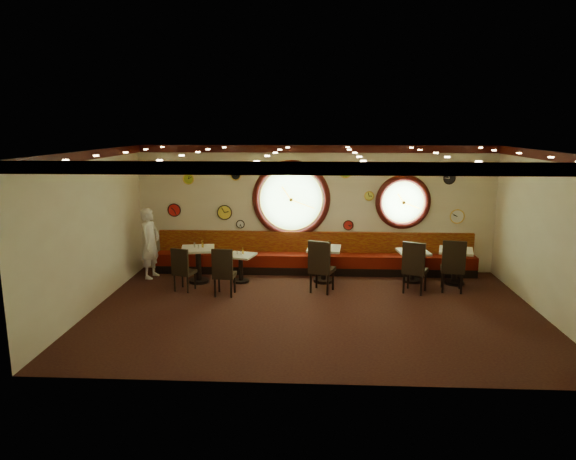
% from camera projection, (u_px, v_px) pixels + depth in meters
% --- Properties ---
extents(floor, '(9.00, 6.00, 0.00)m').
position_uv_depth(floor, '(314.00, 311.00, 10.36)').
color(floor, black).
rests_on(floor, ground).
extents(ceiling, '(9.00, 6.00, 0.02)m').
position_uv_depth(ceiling, '(316.00, 151.00, 9.72)').
color(ceiling, gold).
rests_on(ceiling, wall_back).
extents(wall_back, '(9.00, 0.02, 3.20)m').
position_uv_depth(wall_back, '(315.00, 209.00, 12.98)').
color(wall_back, beige).
rests_on(wall_back, floor).
extents(wall_front, '(9.00, 0.02, 3.20)m').
position_uv_depth(wall_front, '(315.00, 278.00, 7.11)').
color(wall_front, beige).
rests_on(wall_front, floor).
extents(wall_left, '(0.02, 6.00, 3.20)m').
position_uv_depth(wall_left, '(90.00, 231.00, 10.27)').
color(wall_left, beige).
rests_on(wall_left, floor).
extents(wall_right, '(0.02, 6.00, 3.20)m').
position_uv_depth(wall_right, '(550.00, 236.00, 9.82)').
color(wall_right, beige).
rests_on(wall_right, floor).
extents(molding_back, '(9.00, 0.10, 0.18)m').
position_uv_depth(molding_back, '(316.00, 149.00, 12.63)').
color(molding_back, '#340B09').
rests_on(molding_back, wall_back).
extents(molding_front, '(9.00, 0.10, 0.18)m').
position_uv_depth(molding_front, '(316.00, 168.00, 6.86)').
color(molding_front, '#340B09').
rests_on(molding_front, wall_back).
extents(molding_left, '(0.10, 6.00, 0.18)m').
position_uv_depth(molding_left, '(87.00, 155.00, 9.97)').
color(molding_left, '#340B09').
rests_on(molding_left, wall_back).
extents(molding_right, '(0.10, 6.00, 0.18)m').
position_uv_depth(molding_right, '(555.00, 156.00, 9.52)').
color(molding_right, '#340B09').
rests_on(molding_right, wall_back).
extents(banquette_base, '(8.00, 0.55, 0.20)m').
position_uv_depth(banquette_base, '(314.00, 269.00, 13.00)').
color(banquette_base, black).
rests_on(banquette_base, floor).
extents(banquette_seat, '(8.00, 0.55, 0.30)m').
position_uv_depth(banquette_seat, '(314.00, 260.00, 12.95)').
color(banquette_seat, '#590E07').
rests_on(banquette_seat, banquette_base).
extents(banquette_back, '(8.00, 0.10, 0.55)m').
position_uv_depth(banquette_back, '(315.00, 242.00, 13.09)').
color(banquette_back, '#660B08').
rests_on(banquette_back, wall_back).
extents(porthole_left_glass, '(1.66, 0.02, 1.66)m').
position_uv_depth(porthole_left_glass, '(291.00, 199.00, 12.95)').
color(porthole_left_glass, '#85C073').
rests_on(porthole_left_glass, wall_back).
extents(porthole_left_frame, '(1.98, 0.18, 1.98)m').
position_uv_depth(porthole_left_frame, '(291.00, 199.00, 12.94)').
color(porthole_left_frame, '#340B09').
rests_on(porthole_left_frame, wall_back).
extents(porthole_left_ring, '(1.61, 0.03, 1.61)m').
position_uv_depth(porthole_left_ring, '(291.00, 199.00, 12.91)').
color(porthole_left_ring, yellow).
rests_on(porthole_left_ring, wall_back).
extents(porthole_right_glass, '(1.10, 0.02, 1.10)m').
position_uv_depth(porthole_right_glass, '(403.00, 202.00, 12.82)').
color(porthole_right_glass, '#85C073').
rests_on(porthole_right_glass, wall_back).
extents(porthole_right_frame, '(1.38, 0.18, 1.38)m').
position_uv_depth(porthole_right_frame, '(403.00, 202.00, 12.81)').
color(porthole_right_frame, '#340B09').
rests_on(porthole_right_frame, wall_back).
extents(porthole_right_ring, '(1.09, 0.03, 1.09)m').
position_uv_depth(porthole_right_ring, '(403.00, 202.00, 12.78)').
color(porthole_right_ring, yellow).
rests_on(porthole_right_ring, wall_back).
extents(wall_clock_0, '(0.24, 0.03, 0.24)m').
position_uv_depth(wall_clock_0, '(348.00, 225.00, 12.98)').
color(wall_clock_0, red).
rests_on(wall_clock_0, wall_back).
extents(wall_clock_1, '(0.36, 0.03, 0.36)m').
position_uv_depth(wall_clock_1, '(225.00, 212.00, 13.08)').
color(wall_clock_1, yellow).
rests_on(wall_clock_1, wall_back).
extents(wall_clock_2, '(0.22, 0.03, 0.22)m').
position_uv_depth(wall_clock_2, '(369.00, 196.00, 12.80)').
color(wall_clock_2, '#D8DA48').
rests_on(wall_clock_2, wall_back).
extents(wall_clock_3, '(0.34, 0.03, 0.34)m').
position_uv_depth(wall_clock_3, '(457.00, 216.00, 12.79)').
color(wall_clock_3, white).
rests_on(wall_clock_3, wall_back).
extents(wall_clock_4, '(0.30, 0.03, 0.30)m').
position_uv_depth(wall_clock_4, '(346.00, 172.00, 12.71)').
color(wall_clock_4, '#96BB3A').
rests_on(wall_clock_4, wall_back).
extents(wall_clock_5, '(0.20, 0.03, 0.20)m').
position_uv_depth(wall_clock_5, '(240.00, 224.00, 13.12)').
color(wall_clock_5, white).
rests_on(wall_clock_5, wall_back).
extents(wall_clock_6, '(0.24, 0.03, 0.24)m').
position_uv_depth(wall_clock_6, '(236.00, 175.00, 12.87)').
color(wall_clock_6, black).
rests_on(wall_clock_6, wall_back).
extents(wall_clock_7, '(0.26, 0.03, 0.26)m').
position_uv_depth(wall_clock_7, '(188.00, 179.00, 12.95)').
color(wall_clock_7, '#9EB724').
rests_on(wall_clock_7, wall_back).
extents(wall_clock_8, '(0.28, 0.03, 0.28)m').
position_uv_depth(wall_clock_8, '(449.00, 178.00, 12.61)').
color(wall_clock_8, black).
rests_on(wall_clock_8, wall_back).
extents(wall_clock_9, '(0.32, 0.03, 0.32)m').
position_uv_depth(wall_clock_9, '(174.00, 210.00, 13.13)').
color(wall_clock_9, red).
rests_on(wall_clock_9, wall_back).
extents(table_a, '(0.90, 0.90, 0.84)m').
position_uv_depth(table_a, '(198.00, 261.00, 12.16)').
color(table_a, black).
rests_on(table_a, floor).
extents(table_b, '(0.76, 0.76, 0.68)m').
position_uv_depth(table_b, '(241.00, 265.00, 12.19)').
color(table_b, black).
rests_on(table_b, floor).
extents(table_c, '(0.84, 0.84, 0.84)m').
position_uv_depth(table_c, '(324.00, 260.00, 12.20)').
color(table_c, black).
rests_on(table_c, floor).
extents(table_d, '(0.77, 0.77, 0.76)m').
position_uv_depth(table_d, '(413.00, 262.00, 12.21)').
color(table_d, black).
rests_on(table_d, floor).
extents(table_e, '(0.92, 0.92, 0.83)m').
position_uv_depth(table_e, '(455.00, 262.00, 12.05)').
color(table_e, black).
rests_on(table_e, floor).
extents(chair_a, '(0.53, 0.53, 0.62)m').
position_uv_depth(chair_a, '(182.00, 267.00, 11.47)').
color(chair_a, black).
rests_on(chair_a, floor).
extents(chair_b, '(0.48, 0.48, 0.67)m').
position_uv_depth(chair_b, '(223.00, 269.00, 11.13)').
color(chair_b, black).
rests_on(chair_b, floor).
extents(chair_c, '(0.64, 0.64, 0.74)m').
position_uv_depth(chair_c, '(321.00, 263.00, 11.35)').
color(chair_c, black).
rests_on(chair_c, floor).
extents(chair_d, '(0.66, 0.66, 0.73)m').
position_uv_depth(chair_d, '(414.00, 264.00, 11.31)').
color(chair_d, black).
rests_on(chair_d, floor).
extents(chair_e, '(0.59, 0.59, 0.74)m').
position_uv_depth(chair_e, '(453.00, 263.00, 11.39)').
color(chair_e, black).
rests_on(chair_e, floor).
extents(condiment_a_salt, '(0.04, 0.04, 0.11)m').
position_uv_depth(condiment_a_salt, '(195.00, 245.00, 12.15)').
color(condiment_a_salt, '#BABABF').
rests_on(condiment_a_salt, table_a).
extents(condiment_b_salt, '(0.03, 0.03, 0.09)m').
position_uv_depth(condiment_b_salt, '(237.00, 252.00, 12.17)').
color(condiment_b_salt, '#B9B9BD').
rests_on(condiment_b_salt, table_b).
extents(condiment_c_salt, '(0.04, 0.04, 0.11)m').
position_uv_depth(condiment_c_salt, '(318.00, 245.00, 12.17)').
color(condiment_c_salt, silver).
rests_on(condiment_c_salt, table_c).
extents(condiment_d_salt, '(0.03, 0.03, 0.09)m').
position_uv_depth(condiment_d_salt, '(408.00, 249.00, 12.17)').
color(condiment_d_salt, silver).
rests_on(condiment_d_salt, table_d).
extents(condiment_a_pepper, '(0.03, 0.03, 0.09)m').
position_uv_depth(condiment_a_pepper, '(198.00, 247.00, 12.03)').
color(condiment_a_pepper, silver).
rests_on(condiment_a_pepper, table_a).
extents(condiment_b_pepper, '(0.04, 0.04, 0.10)m').
position_uv_depth(condiment_b_pepper, '(241.00, 253.00, 12.12)').
color(condiment_b_pepper, silver).
rests_on(condiment_b_pepper, table_b).
extents(condiment_c_pepper, '(0.03, 0.03, 0.10)m').
position_uv_depth(condiment_c_pepper, '(324.00, 246.00, 12.05)').
color(condiment_c_pepper, silver).
rests_on(condiment_c_pepper, table_c).
extents(condiment_d_pepper, '(0.04, 0.04, 0.11)m').
position_uv_depth(condiment_d_pepper, '(415.00, 249.00, 12.09)').
color(condiment_d_pepper, silver).
rests_on(condiment_d_pepper, table_d).
extents(condiment_a_bottle, '(0.05, 0.05, 0.17)m').
position_uv_depth(condiment_a_bottle, '(203.00, 244.00, 12.13)').
color(condiment_a_bottle, gold).
rests_on(condiment_a_bottle, table_a).
extents(condiment_b_bottle, '(0.05, 0.05, 0.15)m').
position_uv_depth(condiment_b_bottle, '(243.00, 251.00, 12.19)').
color(condiment_b_bottle, gold).
rests_on(condiment_b_bottle, table_b).
extents(condiment_c_bottle, '(0.05, 0.05, 0.16)m').
position_uv_depth(condiment_c_bottle, '(329.00, 244.00, 12.16)').
color(condiment_c_bottle, '#C5842E').
rests_on(condiment_c_bottle, table_c).
extents(condiment_d_bottle, '(0.04, 0.04, 0.14)m').
position_uv_depth(condiment_d_bottle, '(414.00, 247.00, 12.26)').
color(condiment_d_bottle, gold).
rests_on(condiment_d_bottle, table_d).
extents(condiment_e_salt, '(0.03, 0.03, 0.10)m').
position_uv_depth(condiment_e_salt, '(451.00, 248.00, 11.98)').
color(condiment_e_salt, silver).
rests_on(condiment_e_salt, table_e).
extents(condiment_e_pepper, '(0.03, 0.03, 0.09)m').
position_uv_depth(condiment_e_pepper, '(456.00, 247.00, 12.01)').
color(condiment_e_pepper, silver).
rests_on(condiment_e_pepper, table_e).
extents(condiment_e_bottle, '(0.05, 0.05, 0.16)m').
position_uv_depth(condiment_e_bottle, '(461.00, 245.00, 12.05)').
color(condiment_e_bottle, gold).
rests_on(condiment_e_bottle, table_e).
extents(waiter, '(0.53, 0.70, 1.72)m').
position_uv_depth(waiter, '(150.00, 243.00, 12.49)').
color(waiter, white).
rests_on(waiter, floor).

